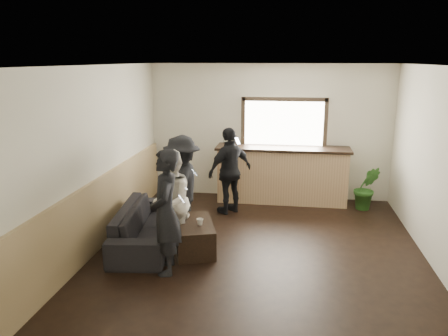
% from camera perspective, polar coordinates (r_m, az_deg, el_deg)
% --- Properties ---
extents(ground, '(5.00, 6.00, 0.01)m').
position_cam_1_polar(ground, '(6.74, 4.31, -11.34)').
color(ground, black).
extents(room_shell, '(5.01, 6.01, 2.80)m').
position_cam_1_polar(room_shell, '(6.34, -2.10, 1.14)').
color(room_shell, silver).
rests_on(room_shell, ground).
extents(bar_counter, '(2.70, 0.68, 2.13)m').
position_cam_1_polar(bar_counter, '(9.05, 7.59, -0.41)').
color(bar_counter, tan).
rests_on(bar_counter, ground).
extents(sofa, '(1.07, 2.18, 0.61)m').
position_cam_1_polar(sofa, '(7.14, -10.02, -7.33)').
color(sofa, black).
rests_on(sofa, ground).
extents(coffee_table, '(0.84, 1.13, 0.45)m').
position_cam_1_polar(coffee_table, '(6.85, -3.90, -8.83)').
color(coffee_table, black).
rests_on(coffee_table, ground).
extents(cup_a, '(0.16, 0.16, 0.09)m').
position_cam_1_polar(cup_a, '(6.93, -5.00, -6.22)').
color(cup_a, silver).
rests_on(cup_a, coffee_table).
extents(cup_b, '(0.15, 0.15, 0.10)m').
position_cam_1_polar(cup_b, '(6.65, -3.16, -7.04)').
color(cup_b, silver).
rests_on(cup_b, coffee_table).
extents(potted_plant, '(0.51, 0.42, 0.88)m').
position_cam_1_polar(potted_plant, '(8.96, 18.12, -2.50)').
color(potted_plant, '#2D6623').
rests_on(potted_plant, ground).
extents(person_a, '(0.55, 0.71, 1.74)m').
position_cam_1_polar(person_a, '(5.99, -7.63, -5.75)').
color(person_a, black).
rests_on(person_a, ground).
extents(person_b, '(0.68, 0.83, 1.57)m').
position_cam_1_polar(person_b, '(6.70, -7.00, -4.32)').
color(person_b, silver).
rests_on(person_b, ground).
extents(person_c, '(0.64, 1.09, 1.67)m').
position_cam_1_polar(person_c, '(7.36, -5.48, -2.17)').
color(person_c, black).
rests_on(person_c, ground).
extents(person_d, '(0.97, 0.97, 1.65)m').
position_cam_1_polar(person_d, '(8.26, 0.80, -0.37)').
color(person_d, black).
rests_on(person_d, ground).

